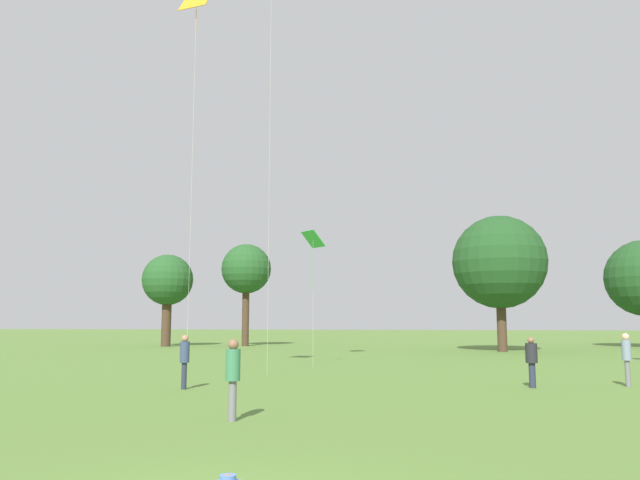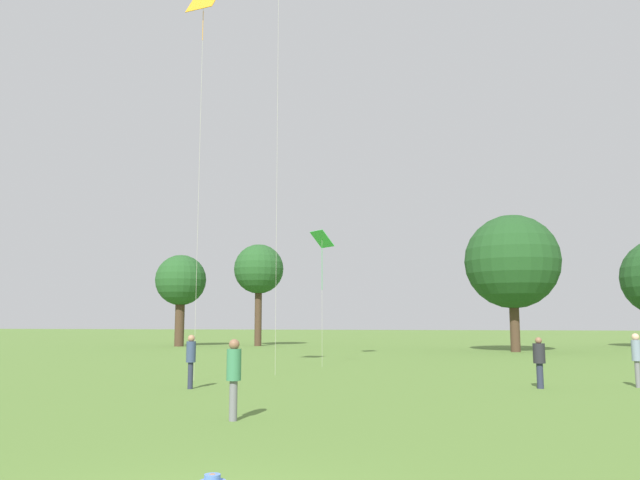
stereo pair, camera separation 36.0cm
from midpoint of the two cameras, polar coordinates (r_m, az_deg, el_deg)
The scene contains 9 objects.
person_standing_0 at distance 23.76m, azimuth 25.83°, elevation -9.35°, with size 0.41×0.41×1.79m.
person_standing_1 at distance 21.19m, azimuth -12.76°, elevation -10.31°, with size 0.44×0.44×1.75m.
person_standing_3 at distance 14.35m, azimuth -8.69°, elevation -11.77°, with size 0.34×0.34×1.80m.
person_standing_5 at distance 22.19m, azimuth 18.33°, elevation -10.19°, with size 0.45×0.45×1.67m.
kite_2 at distance 30.80m, azimuth -0.97°, elevation -0.20°, with size 1.29×1.27×6.61m.
kite_3 at distance 26.75m, azimuth -11.65°, elevation 19.97°, with size 1.36×0.94×15.38m.
distant_tree_0 at distance 47.59m, azimuth 15.88°, elevation -1.97°, with size 6.83×6.83×9.92m.
distant_tree_1 at distance 56.55m, azimuth -13.94°, elevation -3.67°, with size 4.45×4.45×8.02m.
distant_tree_2 at distance 56.39m, azimuth -6.94°, elevation -2.72°, with size 4.44×4.44×9.08m.
Camera 1 is at (2.36, -6.46, 2.20)m, focal length 35.00 mm.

